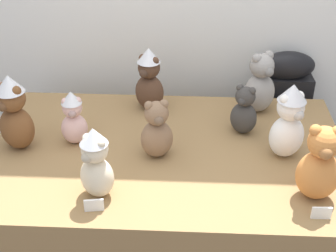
{
  "coord_description": "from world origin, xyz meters",
  "views": [
    {
      "loc": [
        0.09,
        -1.45,
        1.9
      ],
      "look_at": [
        0.0,
        0.25,
        0.84
      ],
      "focal_mm": 52.12,
      "sensor_mm": 36.0,
      "label": 1
    }
  ],
  "objects_px": {
    "instrument_case": "(279,128)",
    "teddy_bear_ash": "(260,84)",
    "teddy_bear_charcoal": "(244,111)",
    "teddy_bear_ginger": "(320,165)",
    "teddy_bear_cocoa": "(149,80)",
    "teddy_bear_mocha": "(157,131)",
    "display_table": "(168,214)",
    "teddy_bear_cream": "(96,163)",
    "teddy_bear_blush": "(73,118)",
    "teddy_bear_snow": "(289,122)",
    "teddy_bear_chestnut": "(14,113)"
  },
  "relations": [
    {
      "from": "teddy_bear_ginger",
      "to": "teddy_bear_blush",
      "type": "bearing_deg",
      "value": 166.49
    },
    {
      "from": "instrument_case",
      "to": "teddy_bear_ginger",
      "type": "xyz_separation_m",
      "value": [
        -0.03,
        -0.88,
        0.4
      ]
    },
    {
      "from": "teddy_bear_ash",
      "to": "teddy_bear_ginger",
      "type": "bearing_deg",
      "value": -109.46
    },
    {
      "from": "teddy_bear_cocoa",
      "to": "teddy_bear_blush",
      "type": "relative_size",
      "value": 1.26
    },
    {
      "from": "display_table",
      "to": "teddy_bear_mocha",
      "type": "xyz_separation_m",
      "value": [
        -0.04,
        -0.04,
        0.48
      ]
    },
    {
      "from": "instrument_case",
      "to": "teddy_bear_ash",
      "type": "distance_m",
      "value": 0.5
    },
    {
      "from": "teddy_bear_cocoa",
      "to": "teddy_bear_snow",
      "type": "relative_size",
      "value": 0.95
    },
    {
      "from": "teddy_bear_cocoa",
      "to": "teddy_bear_chestnut",
      "type": "distance_m",
      "value": 0.64
    },
    {
      "from": "teddy_bear_cocoa",
      "to": "teddy_bear_charcoal",
      "type": "xyz_separation_m",
      "value": [
        0.43,
        -0.19,
        -0.04
      ]
    },
    {
      "from": "teddy_bear_cocoa",
      "to": "teddy_bear_charcoal",
      "type": "relative_size",
      "value": 1.35
    },
    {
      "from": "teddy_bear_cream",
      "to": "teddy_bear_blush",
      "type": "xyz_separation_m",
      "value": [
        -0.16,
        0.34,
        -0.02
      ]
    },
    {
      "from": "teddy_bear_cocoa",
      "to": "teddy_bear_ginger",
      "type": "height_order",
      "value": "teddy_bear_cocoa"
    },
    {
      "from": "teddy_bear_cocoa",
      "to": "teddy_bear_chestnut",
      "type": "height_order",
      "value": "teddy_bear_chestnut"
    },
    {
      "from": "instrument_case",
      "to": "teddy_bear_cocoa",
      "type": "bearing_deg",
      "value": -161.44
    },
    {
      "from": "teddy_bear_cream",
      "to": "teddy_bear_ash",
      "type": "xyz_separation_m",
      "value": [
        0.66,
        0.66,
        -0.0
      ]
    },
    {
      "from": "instrument_case",
      "to": "teddy_bear_ginger",
      "type": "distance_m",
      "value": 0.97
    },
    {
      "from": "teddy_bear_mocha",
      "to": "teddy_bear_charcoal",
      "type": "height_order",
      "value": "teddy_bear_mocha"
    },
    {
      "from": "teddy_bear_cocoa",
      "to": "teddy_bear_mocha",
      "type": "height_order",
      "value": "teddy_bear_cocoa"
    },
    {
      "from": "teddy_bear_blush",
      "to": "teddy_bear_ash",
      "type": "bearing_deg",
      "value": 8.99
    },
    {
      "from": "teddy_bear_charcoal",
      "to": "teddy_bear_ginger",
      "type": "bearing_deg",
      "value": -35.9
    },
    {
      "from": "teddy_bear_cocoa",
      "to": "teddy_bear_snow",
      "type": "height_order",
      "value": "teddy_bear_snow"
    },
    {
      "from": "teddy_bear_snow",
      "to": "teddy_bear_blush",
      "type": "bearing_deg",
      "value": 147.11
    },
    {
      "from": "instrument_case",
      "to": "teddy_bear_cream",
      "type": "distance_m",
      "value": 1.3
    },
    {
      "from": "instrument_case",
      "to": "teddy_bear_snow",
      "type": "distance_m",
      "value": 0.76
    },
    {
      "from": "teddy_bear_charcoal",
      "to": "instrument_case",
      "type": "bearing_deg",
      "value": 86.18
    },
    {
      "from": "instrument_case",
      "to": "teddy_bear_snow",
      "type": "bearing_deg",
      "value": -101.04
    },
    {
      "from": "display_table",
      "to": "teddy_bear_mocha",
      "type": "bearing_deg",
      "value": -137.2
    },
    {
      "from": "teddy_bear_ash",
      "to": "teddy_bear_mocha",
      "type": "bearing_deg",
      "value": -171.25
    },
    {
      "from": "teddy_bear_cocoa",
      "to": "teddy_bear_mocha",
      "type": "relative_size",
      "value": 1.2
    },
    {
      "from": "teddy_bear_mocha",
      "to": "teddy_bear_charcoal",
      "type": "relative_size",
      "value": 1.12
    },
    {
      "from": "instrument_case",
      "to": "teddy_bear_blush",
      "type": "bearing_deg",
      "value": -151.94
    },
    {
      "from": "teddy_bear_mocha",
      "to": "teddy_bear_cream",
      "type": "xyz_separation_m",
      "value": [
        -0.2,
        -0.26,
        0.02
      ]
    },
    {
      "from": "instrument_case",
      "to": "teddy_bear_cocoa",
      "type": "height_order",
      "value": "teddy_bear_cocoa"
    },
    {
      "from": "display_table",
      "to": "teddy_bear_snow",
      "type": "xyz_separation_m",
      "value": [
        0.49,
        -0.01,
        0.52
      ]
    },
    {
      "from": "display_table",
      "to": "teddy_bear_blush",
      "type": "relative_size",
      "value": 6.12
    },
    {
      "from": "teddy_bear_snow",
      "to": "teddy_bear_cocoa",
      "type": "bearing_deg",
      "value": 118.89
    },
    {
      "from": "teddy_bear_mocha",
      "to": "teddy_bear_blush",
      "type": "distance_m",
      "value": 0.37
    },
    {
      "from": "teddy_bear_cocoa",
      "to": "teddy_bear_mocha",
      "type": "distance_m",
      "value": 0.4
    },
    {
      "from": "display_table",
      "to": "teddy_bear_ash",
      "type": "relative_size",
      "value": 5.04
    },
    {
      "from": "teddy_bear_cocoa",
      "to": "teddy_bear_chestnut",
      "type": "relative_size",
      "value": 0.92
    },
    {
      "from": "teddy_bear_cocoa",
      "to": "teddy_bear_mocha",
      "type": "xyz_separation_m",
      "value": [
        0.06,
        -0.39,
        -0.03
      ]
    },
    {
      "from": "teddy_bear_snow",
      "to": "teddy_bear_chestnut",
      "type": "distance_m",
      "value": 1.12
    },
    {
      "from": "teddy_bear_cocoa",
      "to": "teddy_bear_blush",
      "type": "xyz_separation_m",
      "value": [
        -0.3,
        -0.31,
        -0.03
      ]
    },
    {
      "from": "teddy_bear_blush",
      "to": "instrument_case",
      "type": "bearing_deg",
      "value": 17.92
    },
    {
      "from": "instrument_case",
      "to": "teddy_bear_cream",
      "type": "height_order",
      "value": "teddy_bear_cream"
    },
    {
      "from": "teddy_bear_cocoa",
      "to": "teddy_bear_snow",
      "type": "distance_m",
      "value": 0.69
    },
    {
      "from": "teddy_bear_ginger",
      "to": "teddy_bear_blush",
      "type": "distance_m",
      "value": 1.01
    },
    {
      "from": "teddy_bear_charcoal",
      "to": "teddy_bear_chestnut",
      "type": "height_order",
      "value": "teddy_bear_chestnut"
    },
    {
      "from": "teddy_bear_snow",
      "to": "teddy_bear_ash",
      "type": "distance_m",
      "value": 0.37
    },
    {
      "from": "teddy_bear_cocoa",
      "to": "teddy_bear_cream",
      "type": "xyz_separation_m",
      "value": [
        -0.14,
        -0.65,
        -0.01
      ]
    }
  ]
}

